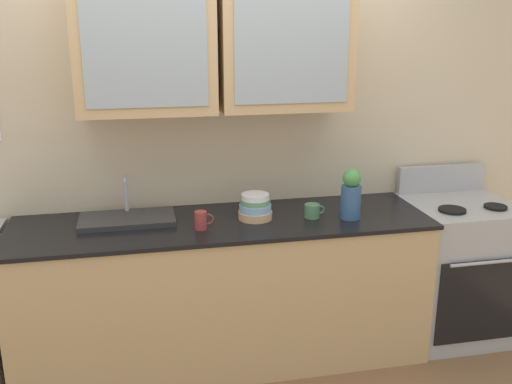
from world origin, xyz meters
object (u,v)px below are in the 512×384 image
object	(u,v)px
stove_range	(457,268)
sink_faucet	(127,218)
cup_near_bowls	(312,211)
bowl_stack	(255,207)
vase	(351,195)
cup_near_sink	(201,220)

from	to	relation	value
stove_range	sink_faucet	distance (m)	2.12
sink_faucet	cup_near_bowls	size ratio (longest dim) A/B	4.42
bowl_stack	cup_near_bowls	world-z (taller)	bowl_stack
vase	cup_near_sink	xyz separation A→B (m)	(-0.87, -0.01, -0.09)
stove_range	sink_faucet	world-z (taller)	sink_faucet
sink_faucet	cup_near_bowls	distance (m)	1.07
stove_range	cup_near_bowls	world-z (taller)	stove_range
sink_faucet	vase	xyz separation A→B (m)	(1.28, -0.20, 0.12)
bowl_stack	cup_near_bowls	size ratio (longest dim) A/B	1.62
vase	cup_near_sink	bearing A→B (deg)	-179.46
sink_faucet	vase	bearing A→B (deg)	-9.12
stove_range	cup_near_sink	size ratio (longest dim) A/B	10.06
cup_near_sink	cup_near_bowls	xyz separation A→B (m)	(0.66, 0.06, -0.01)
sink_faucet	cup_near_sink	distance (m)	0.46
bowl_stack	cup_near_bowls	distance (m)	0.34
sink_faucet	cup_near_bowls	world-z (taller)	sink_faucet
bowl_stack	vase	xyz separation A→B (m)	(0.54, -0.11, 0.07)
vase	stove_range	bearing A→B (deg)	7.47
stove_range	cup_near_bowls	distance (m)	1.12
stove_range	cup_near_sink	xyz separation A→B (m)	(-1.67, -0.11, 0.49)
vase	sink_faucet	bearing A→B (deg)	170.88
stove_range	cup_near_bowls	bearing A→B (deg)	-177.29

